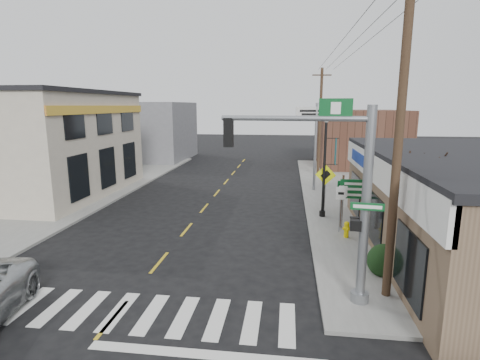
# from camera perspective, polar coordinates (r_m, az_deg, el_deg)

# --- Properties ---
(ground) EXTENTS (140.00, 140.00, 0.00)m
(ground) POSITION_cam_1_polar(r_m,az_deg,el_deg) (12.08, -18.84, -19.41)
(ground) COLOR black
(ground) RESTS_ON ground
(sidewalk_right) EXTENTS (6.00, 38.00, 0.13)m
(sidewalk_right) POSITION_cam_1_polar(r_m,az_deg,el_deg) (23.39, 17.23, -4.05)
(sidewalk_right) COLOR slate
(sidewalk_right) RESTS_ON ground
(sidewalk_left) EXTENTS (6.00, 38.00, 0.13)m
(sidewalk_left) POSITION_cam_1_polar(r_m,az_deg,el_deg) (26.90, -24.03, -2.57)
(sidewalk_left) COLOR slate
(sidewalk_left) RESTS_ON ground
(center_line) EXTENTS (0.12, 56.00, 0.01)m
(center_line) POSITION_cam_1_polar(r_m,az_deg,el_deg) (18.91, -8.15, -7.47)
(center_line) COLOR gold
(center_line) RESTS_ON ground
(crosswalk) EXTENTS (11.00, 2.20, 0.01)m
(crosswalk) POSITION_cam_1_polar(r_m,az_deg,el_deg) (12.38, -18.00, -18.51)
(crosswalk) COLOR silver
(crosswalk) RESTS_ON ground
(left_building) EXTENTS (12.00, 12.00, 6.80)m
(left_building) POSITION_cam_1_polar(r_m,az_deg,el_deg) (29.45, -30.24, 4.60)
(left_building) COLOR #BBB19C
(left_building) RESTS_ON ground
(bldg_distant_right) EXTENTS (8.00, 10.00, 5.60)m
(bldg_distant_right) POSITION_cam_1_polar(r_m,az_deg,el_deg) (40.01, 17.64, 6.10)
(bldg_distant_right) COLOR #543426
(bldg_distant_right) RESTS_ON ground
(bldg_distant_left) EXTENTS (9.00, 10.00, 6.40)m
(bldg_distant_left) POSITION_cam_1_polar(r_m,az_deg,el_deg) (44.29, -13.83, 7.27)
(bldg_distant_left) COLOR slate
(bldg_distant_left) RESTS_ON ground
(traffic_signal_pole) EXTENTS (4.83, 0.38, 6.11)m
(traffic_signal_pole) POSITION_cam_1_polar(r_m,az_deg,el_deg) (11.29, 15.20, -0.72)
(traffic_signal_pole) COLOR gray
(traffic_signal_pole) RESTS_ON sidewalk_right
(guide_sign) EXTENTS (1.50, 0.13, 2.62)m
(guide_sign) POSITION_cam_1_polar(r_m,az_deg,el_deg) (18.92, 17.21, -2.09)
(guide_sign) COLOR #432F1F
(guide_sign) RESTS_ON sidewalk_right
(fire_hydrant) EXTENTS (0.24, 0.24, 0.76)m
(fire_hydrant) POSITION_cam_1_polar(r_m,az_deg,el_deg) (17.83, 15.92, -7.15)
(fire_hydrant) COLOR yellow
(fire_hydrant) RESTS_ON sidewalk_right
(ped_crossing_sign) EXTENTS (1.09, 0.08, 2.82)m
(ped_crossing_sign) POSITION_cam_1_polar(r_m,az_deg,el_deg) (20.60, 12.87, -0.18)
(ped_crossing_sign) COLOR gray
(ped_crossing_sign) RESTS_ON sidewalk_right
(lamp_post) EXTENTS (0.69, 0.54, 5.31)m
(lamp_post) POSITION_cam_1_polar(r_m,az_deg,el_deg) (20.29, 12.94, 2.97)
(lamp_post) COLOR black
(lamp_post) RESTS_ON sidewalk_right
(dance_center_sign) EXTENTS (2.87, 0.18, 6.10)m
(dance_center_sign) POSITION_cam_1_polar(r_m,az_deg,el_deg) (26.66, 11.55, 8.34)
(dance_center_sign) COLOR gray
(dance_center_sign) RESTS_ON sidewalk_right
(bare_tree) EXTENTS (2.50, 2.50, 4.99)m
(bare_tree) POSITION_cam_1_polar(r_m,az_deg,el_deg) (15.56, 26.12, 2.79)
(bare_tree) COLOR black
(bare_tree) RESTS_ON sidewalk_right
(shrub_front) EXTENTS (1.21, 1.21, 0.91)m
(shrub_front) POSITION_cam_1_polar(r_m,az_deg,el_deg) (14.63, 21.13, -11.43)
(shrub_front) COLOR #1C3416
(shrub_front) RESTS_ON sidewalk_right
(shrub_back) EXTENTS (0.96, 0.96, 0.72)m
(shrub_back) POSITION_cam_1_polar(r_m,az_deg,el_deg) (18.40, 26.55, -7.52)
(shrub_back) COLOR black
(shrub_back) RESTS_ON sidewalk_right
(utility_pole_near) EXTENTS (1.74, 0.26, 10.00)m
(utility_pole_near) POSITION_cam_1_polar(r_m,az_deg,el_deg) (11.94, 23.09, 6.62)
(utility_pole_near) COLOR #4B3B22
(utility_pole_near) RESTS_ON sidewalk_right
(utility_pole_far) EXTENTS (1.56, 0.23, 8.94)m
(utility_pole_far) POSITION_cam_1_polar(r_m,az_deg,el_deg) (32.31, 12.09, 8.67)
(utility_pole_far) COLOR #422D1E
(utility_pole_far) RESTS_ON sidewalk_right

